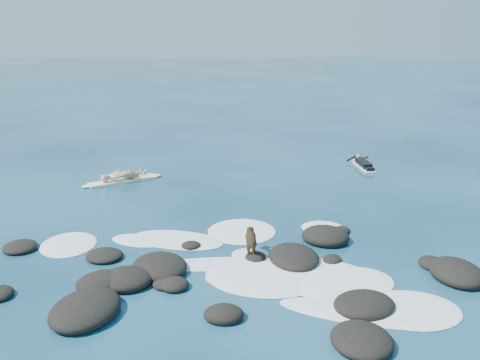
{
  "coord_description": "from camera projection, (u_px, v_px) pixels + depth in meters",
  "views": [
    {
      "loc": [
        0.05,
        -14.19,
        6.39
      ],
      "look_at": [
        -0.11,
        4.0,
        0.9
      ],
      "focal_mm": 40.0,
      "sensor_mm": 36.0,
      "label": 1
    }
  ],
  "objects": [
    {
      "name": "ground",
      "position": [
        242.0,
        250.0,
        15.43
      ],
      "size": [
        160.0,
        160.0,
        0.0
      ],
      "primitive_type": "plane",
      "color": "#0A2642",
      "rests_on": "ground"
    },
    {
      "name": "reef_rocks",
      "position": [
        238.0,
        277.0,
        13.53
      ],
      "size": [
        13.28,
        7.22,
        0.58
      ],
      "color": "black",
      "rests_on": "ground"
    },
    {
      "name": "breaking_foam",
      "position": [
        268.0,
        268.0,
        14.3
      ],
      "size": [
        11.11,
        7.14,
        0.12
      ],
      "color": "white",
      "rests_on": "ground"
    },
    {
      "name": "standing_surfer_rig",
      "position": [
        122.0,
        164.0,
        21.64
      ],
      "size": [
        3.05,
        2.04,
        1.93
      ],
      "rotation": [
        0.0,
        0.0,
        0.55
      ],
      "color": "#FBF1C9",
      "rests_on": "ground"
    },
    {
      "name": "paddling_surfer_rig",
      "position": [
        363.0,
        164.0,
        24.01
      ],
      "size": [
        1.06,
        2.38,
        0.41
      ],
      "rotation": [
        0.0,
        0.0,
        1.69
      ],
      "color": "white",
      "rests_on": "ground"
    },
    {
      "name": "dog",
      "position": [
        251.0,
        239.0,
        14.92
      ],
      "size": [
        0.33,
        1.18,
        0.75
      ],
      "rotation": [
        0.0,
        0.0,
        1.62
      ],
      "color": "black",
      "rests_on": "ground"
    }
  ]
}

